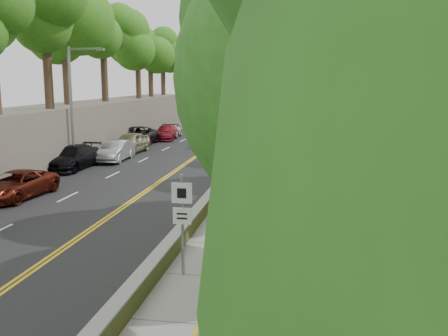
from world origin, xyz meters
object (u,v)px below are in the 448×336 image
object	(u,v)px
construction_barrel	(301,151)
painter_0	(231,197)
streetlight	(74,99)
signpost	(182,214)
person_far	(301,136)
car_2	(16,185)
concrete_block	(269,281)

from	to	relation	value
construction_barrel	painter_0	bearing A→B (deg)	-99.42
streetlight	signpost	size ratio (longest dim) A/B	2.58
person_far	streetlight	bearing A→B (deg)	22.06
car_2	person_far	distance (m)	26.41
painter_0	person_far	distance (m)	23.93
streetlight	car_2	xyz separation A→B (m)	(0.86, -8.64, -3.93)
car_2	signpost	bearing A→B (deg)	-33.62
concrete_block	car_2	bearing A→B (deg)	144.92
car_2	streetlight	bearing A→B (deg)	100.25
signpost	construction_barrel	world-z (taller)	signpost
streetlight	signpost	distance (m)	20.72
car_2	painter_0	size ratio (longest dim) A/B	3.17
construction_barrel	painter_0	world-z (taller)	painter_0
signpost	painter_0	distance (m)	7.22
signpost	construction_barrel	size ratio (longest dim) A/B	3.55
streetlight	construction_barrel	bearing A→B (deg)	26.53
construction_barrel	streetlight	bearing A→B (deg)	-153.47
streetlight	concrete_block	distance (m)	23.30
concrete_block	car_2	world-z (taller)	car_2
signpost	person_far	bearing A→B (deg)	84.18
concrete_block	signpost	bearing A→B (deg)	159.79
signpost	car_2	bearing A→B (deg)	141.83
streetlight	painter_0	xyz separation A→B (m)	(11.90, -9.90, -3.82)
construction_barrel	concrete_block	distance (m)	25.38
car_2	painter_0	world-z (taller)	painter_0
car_2	person_far	world-z (taller)	person_far
painter_0	construction_barrel	bearing A→B (deg)	-26.01
streetlight	person_far	size ratio (longest dim) A/B	4.61
concrete_block	person_far	distance (m)	31.88
streetlight	person_far	bearing A→B (deg)	43.41
construction_barrel	person_far	world-z (taller)	person_far
signpost	construction_barrel	bearing A→B (deg)	82.41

